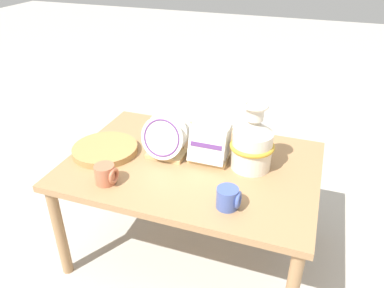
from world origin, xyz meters
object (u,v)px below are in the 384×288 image
Objects in this scene: wicker_charger_stack at (105,149)px; mug_cobalt_glaze at (228,198)px; mug_terracotta_glaze at (106,174)px; ceramic_vase at (252,142)px; dish_rack_square_plates at (210,146)px; dish_rack_round_plates at (166,140)px.

mug_cobalt_glaze reaches higher than wicker_charger_stack.
mug_terracotta_glaze is at bearing -57.67° from wicker_charger_stack.
ceramic_vase is 0.78m from wicker_charger_stack.
dish_rack_square_plates is at bearing 119.23° from mug_cobalt_glaze.
dish_rack_square_plates is 0.39m from mug_cobalt_glaze.
ceramic_vase is 1.67× the size of dish_rack_square_plates.
ceramic_vase is 3.32× the size of mug_terracotta_glaze.
wicker_charger_stack is 3.32× the size of mug_cobalt_glaze.
mug_terracotta_glaze is (-0.17, -0.32, -0.05)m from dish_rack_round_plates.
dish_rack_square_plates reaches higher than mug_cobalt_glaze.
mug_terracotta_glaze and mug_cobalt_glaze have the same top height.
dish_rack_square_plates is (0.22, 0.04, -0.02)m from dish_rack_round_plates.
mug_cobalt_glaze is (0.59, 0.02, 0.00)m from mug_terracotta_glaze.
mug_terracotta_glaze reaches higher than wicker_charger_stack.
mug_terracotta_glaze is 0.59m from mug_cobalt_glaze.
dish_rack_square_plates is at bearing -178.43° from ceramic_vase.
dish_rack_square_plates is 1.99× the size of mug_terracotta_glaze.
mug_cobalt_glaze is at bearing -94.13° from ceramic_vase.
ceramic_vase reaches higher than mug_terracotta_glaze.
mug_terracotta_glaze is 1.00× the size of mug_cobalt_glaze.
wicker_charger_stack is (-0.55, -0.12, -0.06)m from dish_rack_square_plates.
dish_rack_round_plates reaches higher than mug_terracotta_glaze.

